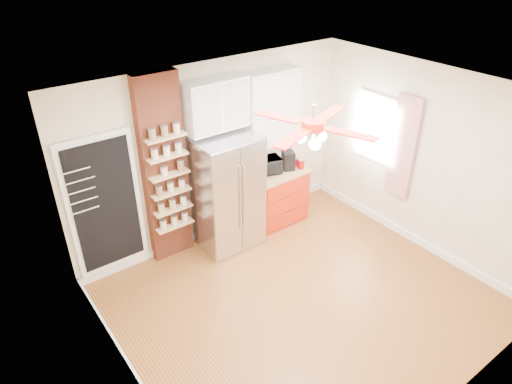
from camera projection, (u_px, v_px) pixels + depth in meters
floor at (301, 300)px, 5.95m from camera, size 4.50×4.50×0.00m
ceiling at (315, 100)px, 4.58m from camera, size 4.50×4.50×0.00m
wall_back at (214, 153)px, 6.65m from camera, size 4.50×0.02×2.70m
wall_front at (466, 315)px, 3.88m from camera, size 4.50×0.02×2.70m
wall_left at (122, 294)px, 4.10m from camera, size 0.02×4.00×2.70m
wall_right at (425, 161)px, 6.43m from camera, size 0.02×4.00×2.70m
chalkboard at (105, 206)px, 5.87m from camera, size 0.95×0.05×1.95m
brick_pillar at (164, 171)px, 6.15m from camera, size 0.60×0.16×2.70m
fridge at (227, 192)px, 6.61m from camera, size 0.90×0.70×1.75m
upper_glass_cabinet at (216, 104)px, 6.10m from camera, size 0.90×0.35×0.70m
red_cabinet at (276, 196)px, 7.35m from camera, size 0.94×0.64×0.90m
upper_shelf_unit at (271, 108)px, 6.76m from camera, size 0.90×0.30×1.15m
window at (377, 128)px, 6.94m from camera, size 0.04×0.75×1.05m
curtain at (403, 147)px, 6.58m from camera, size 0.06×0.40×1.55m
ceiling_fan at (313, 126)px, 4.72m from camera, size 1.40×1.40×0.44m
toaster_oven at (266, 166)px, 7.02m from camera, size 0.51×0.41×0.24m
coffee_maker at (288, 160)px, 7.12m from camera, size 0.24×0.26×0.30m
canister_left at (301, 164)px, 7.18m from camera, size 0.12×0.12×0.15m
canister_right at (296, 162)px, 7.27m from camera, size 0.13×0.13×0.13m
pantry_jar_oats at (164, 171)px, 5.99m from camera, size 0.11×0.11×0.12m
pantry_jar_beans at (181, 166)px, 6.08m from camera, size 0.11×0.11×0.14m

